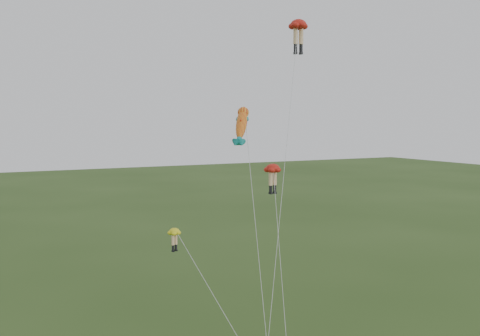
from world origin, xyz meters
name	(u,v)px	position (x,y,z in m)	size (l,w,h in m)	color
legs_kite_red_high	(298,30)	(7.19, 7.03, 23.32)	(9.09, 9.99, 24.22)	red
legs_kite_red_mid	(273,173)	(3.62, 4.88, 11.93)	(3.51, 7.48, 12.66)	red
legs_kite_yellow	(178,239)	(-4.61, 3.68, 7.85)	(3.77, 7.96, 8.60)	yellow
fish_kite	(242,124)	(0.88, 4.79, 15.72)	(2.95, 8.60, 17.29)	orange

